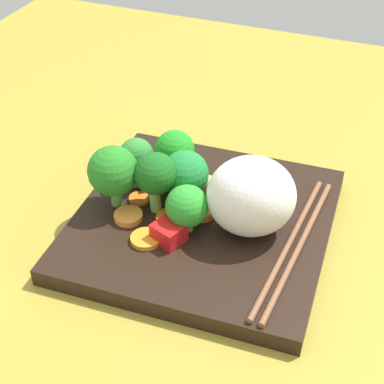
{
  "coord_description": "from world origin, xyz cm",
  "views": [
    {
      "loc": [
        17.02,
        -46.44,
        43.17
      ],
      "look_at": [
        -1.67,
        1.08,
        3.93
      ],
      "focal_mm": 57.21,
      "sensor_mm": 36.0,
      "label": 1
    }
  ],
  "objects_px": {
    "carrot_slice_0": "(140,198)",
    "chopstick_pair": "(294,245)",
    "square_plate": "(203,223)",
    "broccoli_floret_4": "(175,151)",
    "rice_mound": "(252,195)"
  },
  "relations": [
    {
      "from": "square_plate",
      "to": "carrot_slice_0",
      "type": "height_order",
      "value": "carrot_slice_0"
    },
    {
      "from": "rice_mound",
      "to": "broccoli_floret_4",
      "type": "height_order",
      "value": "rice_mound"
    },
    {
      "from": "square_plate",
      "to": "broccoli_floret_4",
      "type": "height_order",
      "value": "broccoli_floret_4"
    },
    {
      "from": "carrot_slice_0",
      "to": "chopstick_pair",
      "type": "xyz_separation_m",
      "value": [
        0.18,
        -0.01,
        0.0
      ]
    },
    {
      "from": "chopstick_pair",
      "to": "square_plate",
      "type": "bearing_deg",
      "value": 86.9
    },
    {
      "from": "square_plate",
      "to": "chopstick_pair",
      "type": "xyz_separation_m",
      "value": [
        0.1,
        -0.01,
        0.01
      ]
    },
    {
      "from": "rice_mound",
      "to": "chopstick_pair",
      "type": "bearing_deg",
      "value": -15.8
    },
    {
      "from": "rice_mound",
      "to": "carrot_slice_0",
      "type": "height_order",
      "value": "rice_mound"
    },
    {
      "from": "rice_mound",
      "to": "broccoli_floret_4",
      "type": "xyz_separation_m",
      "value": [
        -0.1,
        0.05,
        -0.0
      ]
    },
    {
      "from": "rice_mound",
      "to": "carrot_slice_0",
      "type": "distance_m",
      "value": 0.13
    },
    {
      "from": "chopstick_pair",
      "to": "carrot_slice_0",
      "type": "bearing_deg",
      "value": 89.12
    },
    {
      "from": "square_plate",
      "to": "broccoli_floret_4",
      "type": "distance_m",
      "value": 0.09
    },
    {
      "from": "square_plate",
      "to": "rice_mound",
      "type": "height_order",
      "value": "rice_mound"
    },
    {
      "from": "broccoli_floret_4",
      "to": "carrot_slice_0",
      "type": "height_order",
      "value": "broccoli_floret_4"
    },
    {
      "from": "square_plate",
      "to": "chopstick_pair",
      "type": "relative_size",
      "value": 1.18
    }
  ]
}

